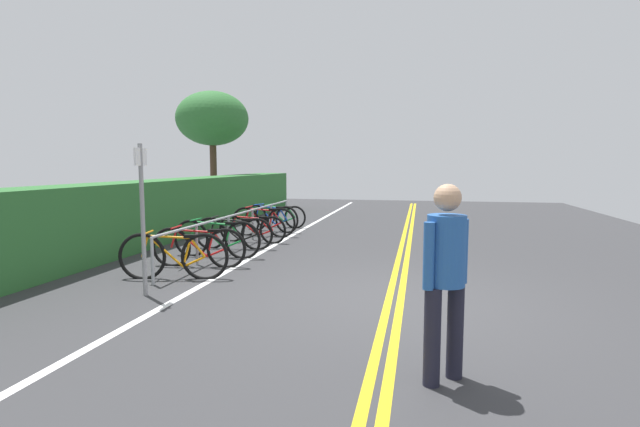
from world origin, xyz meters
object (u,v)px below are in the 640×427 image
Objects in this scene: bike_rack at (241,220)px; bicycle_5 at (263,222)px; bicycle_3 at (234,233)px; bicycle_0 at (174,256)px; sign_post_near at (142,205)px; bicycle_4 at (252,229)px; pedestrian at (446,270)px; bicycle_7 at (280,216)px; bicycle_2 at (217,239)px; bicycle_6 at (271,218)px; bicycle_1 at (199,247)px; tree_mid at (212,119)px.

bike_rack is 1.42m from bicycle_5.
bicycle_3 is at bearing 179.09° from bicycle_5.
bicycle_0 is 4.68m from bicycle_5.
bicycle_4 is at bearing 1.34° from sign_post_near.
pedestrian is (-2.87, -4.06, 0.59)m from bicycle_0.
bicycle_4 is at bearing 31.84° from pedestrian.
bicycle_3 is (2.77, 0.10, -0.03)m from bicycle_0.
bicycle_7 is at bearing 0.80° from bicycle_3.
bicycle_2 is 1.09× the size of bicycle_6.
bicycle_7 is (3.66, 0.05, -0.02)m from bicycle_3.
bicycle_5 is 1.02× the size of bicycle_6.
bicycle_2 is (-1.43, -0.03, -0.21)m from bike_rack.
pedestrian is at bearing -115.47° from sign_post_near.
bicycle_0 is at bearing 5.65° from sign_post_near.
bicycle_3 is 3.87m from sign_post_near.
bicycle_7 is 7.47m from sign_post_near.
bicycle_1 is 0.91m from bicycle_2.
bicycle_2 is at bearing -178.88° from bicycle_3.
bicycle_2 is 0.88× the size of sign_post_near.
pedestrian reaches higher than bicycle_6.
bicycle_3 reaches higher than bicycle_4.
pedestrian is at bearing -132.95° from bicycle_1.
bicycle_1 is 5.49m from bicycle_7.
bicycle_3 is 1.09× the size of bicycle_7.
bike_rack reaches higher than bicycle_3.
bicycle_5 reaches higher than bicycle_6.
bicycle_4 is 1.02× the size of pedestrian.
bicycle_5 is (4.68, 0.07, -0.00)m from bicycle_0.
bicycle_3 is 1.91m from bicycle_5.
bicycle_5 is at bearing -145.39° from tree_mid.
pedestrian is (-9.30, -4.22, 0.64)m from bicycle_7.
sign_post_near is (-0.98, -0.10, 0.91)m from bicycle_0.
bicycle_6 is 0.37× the size of tree_mid.
sign_post_near is 0.46× the size of tree_mid.
pedestrian is (-8.45, -4.21, 0.61)m from bicycle_6.
pedestrian reaches higher than bicycle_4.
bicycle_6 is at bearing -141.15° from tree_mid.
bicycle_6 is at bearing 4.72° from bicycle_5.
bicycle_2 is (1.84, 0.08, -0.01)m from bicycle_0.
tree_mid reaches higher than bicycle_3.
bicycle_5 is 0.82× the size of sign_post_near.
bicycle_2 is at bearing -179.05° from bicycle_6.
tree_mid reaches higher than bicycle_4.
bicycle_7 is at bearing 24.40° from pedestrian.
bicycle_6 is at bearing 0.75° from bike_rack.
bike_rack is at bearing 2.23° from bicycle_1.
bike_rack is 4.25× the size of bicycle_0.
pedestrian is at bearing -151.28° from bicycle_5.
sign_post_near is at bearing -176.97° from bicycle_3.
bicycle_0 is 11.49m from tree_mid.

